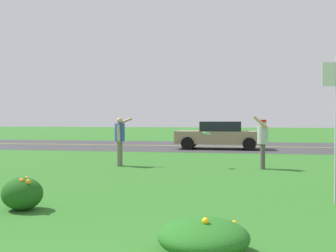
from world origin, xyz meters
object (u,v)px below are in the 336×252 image
at_px(person_thrower_blue_shirt, 120,137).
at_px(frisbee_pale_blue, 207,133).
at_px(car_tan_center_right, 219,135).
at_px(person_catcher_red_cap_gray_shirt, 263,139).

distance_m(person_thrower_blue_shirt, frisbee_pale_blue, 2.93).
relative_size(person_thrower_blue_shirt, frisbee_pale_blue, 6.23).
xyz_separation_m(frisbee_pale_blue, car_tan_center_right, (0.03, 8.08, -0.38)).
distance_m(person_catcher_red_cap_gray_shirt, frisbee_pale_blue, 1.79).
relative_size(person_catcher_red_cap_gray_shirt, frisbee_pale_blue, 6.39).
height_order(person_thrower_blue_shirt, person_catcher_red_cap_gray_shirt, person_catcher_red_cap_gray_shirt).
relative_size(person_thrower_blue_shirt, car_tan_center_right, 0.37).
height_order(person_thrower_blue_shirt, frisbee_pale_blue, person_thrower_blue_shirt).
height_order(frisbee_pale_blue, car_tan_center_right, car_tan_center_right).
bearing_deg(frisbee_pale_blue, person_thrower_blue_shirt, -179.17).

